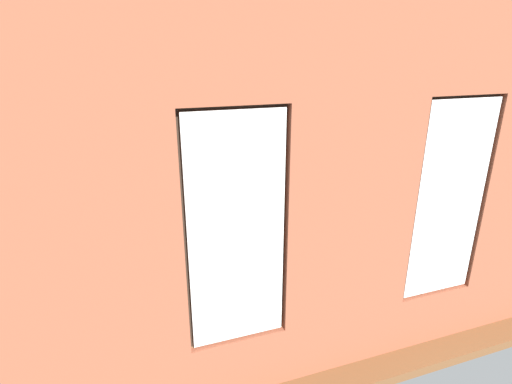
# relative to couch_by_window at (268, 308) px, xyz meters

# --- Properties ---
(ground_plane) EXTENTS (6.92, 6.43, 0.10)m
(ground_plane) POSITION_rel_couch_by_window_xyz_m (-0.53, -2.18, -0.38)
(ground_plane) COLOR brown
(brick_wall_with_windows) EXTENTS (6.32, 0.30, 3.56)m
(brick_wall_with_windows) POSITION_rel_couch_by_window_xyz_m (-0.53, 0.65, 1.45)
(brick_wall_with_windows) COLOR #9E5138
(brick_wall_with_windows) RESTS_ON ground_plane
(white_wall_right) EXTENTS (0.10, 5.43, 3.56)m
(white_wall_right) POSITION_rel_couch_by_window_xyz_m (2.58, -1.98, 1.45)
(white_wall_right) COLOR white
(white_wall_right) RESTS_ON ground_plane
(couch_by_window) EXTENTS (1.70, 0.87, 0.80)m
(couch_by_window) POSITION_rel_couch_by_window_xyz_m (0.00, 0.00, 0.00)
(couch_by_window) COLOR black
(couch_by_window) RESTS_ON ground_plane
(couch_left) EXTENTS (0.87, 1.83, 0.80)m
(couch_left) POSITION_rel_couch_by_window_xyz_m (-2.99, -1.57, -0.00)
(couch_left) COLOR black
(couch_left) RESTS_ON ground_plane
(coffee_table) EXTENTS (1.40, 0.82, 0.40)m
(coffee_table) POSITION_rel_couch_by_window_xyz_m (-0.39, -2.38, 0.02)
(coffee_table) COLOR #A87547
(coffee_table) RESTS_ON ground_plane
(cup_ceramic) EXTENTS (0.09, 0.09, 0.10)m
(cup_ceramic) POSITION_rel_couch_by_window_xyz_m (-0.50, -2.26, 0.12)
(cup_ceramic) COLOR #4C4C51
(cup_ceramic) RESTS_ON coffee_table
(candle_jar) EXTENTS (0.08, 0.08, 0.12)m
(candle_jar) POSITION_rel_couch_by_window_xyz_m (-0.78, -2.52, 0.13)
(candle_jar) COLOR #B7333D
(candle_jar) RESTS_ON coffee_table
(table_plant_small) EXTENTS (0.11, 0.11, 0.18)m
(table_plant_small) POSITION_rel_couch_by_window_xyz_m (0.03, -2.26, 0.17)
(table_plant_small) COLOR #47423D
(table_plant_small) RESTS_ON coffee_table
(remote_silver) EXTENTS (0.17, 0.13, 0.02)m
(remote_silver) POSITION_rel_couch_by_window_xyz_m (-0.22, -2.48, 0.08)
(remote_silver) COLOR #B2B2B7
(remote_silver) RESTS_ON coffee_table
(remote_gray) EXTENTS (0.12, 0.17, 0.02)m
(remote_gray) POSITION_rel_couch_by_window_xyz_m (-0.39, -2.38, 0.08)
(remote_gray) COLOR #59595B
(remote_gray) RESTS_ON coffee_table
(media_console) EXTENTS (1.09, 0.42, 0.48)m
(media_console) POSITION_rel_couch_by_window_xyz_m (2.28, -1.85, -0.09)
(media_console) COLOR black
(media_console) RESTS_ON ground_plane
(tv_flatscreen) EXTENTS (1.18, 0.20, 0.77)m
(tv_flatscreen) POSITION_rel_couch_by_window_xyz_m (2.28, -1.86, 0.54)
(tv_flatscreen) COLOR black
(tv_flatscreen) RESTS_ON media_console
(papasan_chair) EXTENTS (1.06, 1.06, 0.68)m
(papasan_chair) POSITION_rel_couch_by_window_xyz_m (0.46, -4.17, 0.11)
(papasan_chair) COLOR olive
(papasan_chair) RESTS_ON ground_plane
(potted_plant_beside_window_right) EXTENTS (0.83, 0.81, 1.27)m
(potted_plant_beside_window_right) POSITION_rel_couch_by_window_xyz_m (1.75, 0.11, 0.26)
(potted_plant_beside_window_right) COLOR beige
(potted_plant_beside_window_right) RESTS_ON ground_plane
(potted_plant_near_tv) EXTENTS (1.02, 1.08, 1.30)m
(potted_plant_near_tv) POSITION_rel_couch_by_window_xyz_m (1.72, -0.87, 0.31)
(potted_plant_near_tv) COLOR #47423D
(potted_plant_near_tv) RESTS_ON ground_plane
(potted_plant_corner_near_left) EXTENTS (0.90, 0.78, 1.37)m
(potted_plant_corner_near_left) POSITION_rel_couch_by_window_xyz_m (-3.15, -4.39, 0.55)
(potted_plant_corner_near_left) COLOR #47423D
(potted_plant_corner_near_left) RESTS_ON ground_plane
(potted_plant_between_couches) EXTENTS (0.84, 0.84, 1.15)m
(potted_plant_between_couches) POSITION_rel_couch_by_window_xyz_m (-1.30, -0.05, 0.43)
(potted_plant_between_couches) COLOR #47423D
(potted_plant_between_couches) RESTS_ON ground_plane
(potted_plant_by_left_couch) EXTENTS (0.35, 0.35, 0.61)m
(potted_plant_by_left_couch) POSITION_rel_couch_by_window_xyz_m (-2.59, -2.93, 0.08)
(potted_plant_by_left_couch) COLOR gray
(potted_plant_by_left_couch) RESTS_ON ground_plane
(potted_plant_corner_far_left) EXTENTS (0.64, 0.64, 0.97)m
(potted_plant_corner_far_left) POSITION_rel_couch_by_window_xyz_m (-3.14, 0.10, 0.30)
(potted_plant_corner_far_left) COLOR gray
(potted_plant_corner_far_left) RESTS_ON ground_plane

